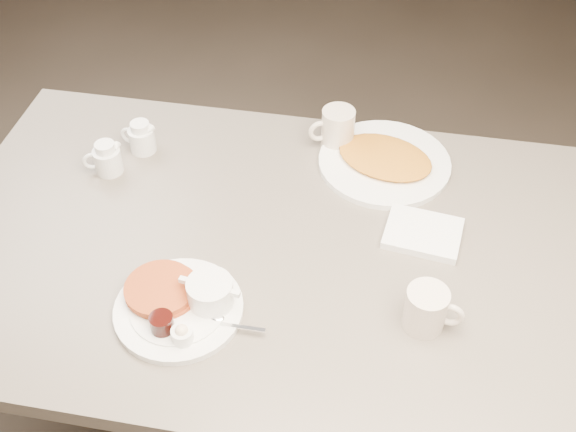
% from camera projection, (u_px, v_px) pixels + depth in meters
% --- Properties ---
extents(diner_table, '(1.50, 0.90, 0.75)m').
position_uv_depth(diner_table, '(286.00, 297.00, 1.60)').
color(diner_table, slate).
rests_on(diner_table, ground).
extents(main_plate, '(0.32, 0.28, 0.07)m').
position_uv_depth(main_plate, '(182.00, 302.00, 1.35)').
color(main_plate, white).
rests_on(main_plate, diner_table).
extents(coffee_mug_near, '(0.12, 0.09, 0.09)m').
position_uv_depth(coffee_mug_near, '(427.00, 309.00, 1.30)').
color(coffee_mug_near, '#F0DFCD').
rests_on(coffee_mug_near, diner_table).
extents(napkin, '(0.17, 0.15, 0.02)m').
position_uv_depth(napkin, '(423.00, 233.00, 1.49)').
color(napkin, white).
rests_on(napkin, diner_table).
extents(coffee_mug_far, '(0.12, 0.10, 0.10)m').
position_uv_depth(coffee_mug_far, '(337.00, 129.00, 1.68)').
color(coffee_mug_far, beige).
rests_on(coffee_mug_far, diner_table).
extents(creamer_left, '(0.09, 0.07, 0.08)m').
position_uv_depth(creamer_left, '(107.00, 159.00, 1.63)').
color(creamer_left, white).
rests_on(creamer_left, diner_table).
extents(creamer_right, '(0.10, 0.08, 0.08)m').
position_uv_depth(creamer_right, '(141.00, 138.00, 1.68)').
color(creamer_right, white).
rests_on(creamer_right, diner_table).
extents(hash_plate, '(0.40, 0.40, 0.04)m').
position_uv_depth(hash_plate, '(385.00, 161.00, 1.66)').
color(hash_plate, white).
rests_on(hash_plate, diner_table).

